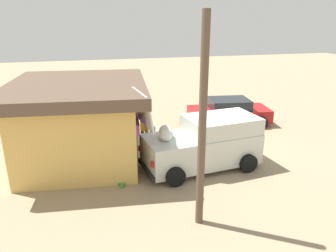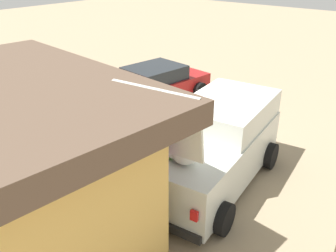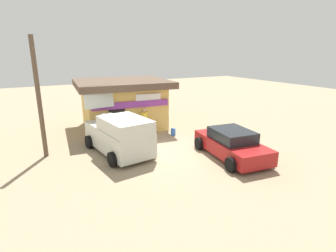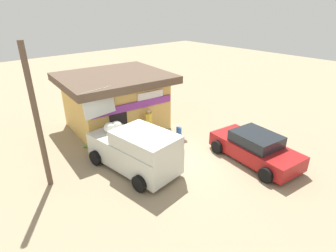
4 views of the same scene
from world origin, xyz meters
The scene contains 9 objects.
ground_plane centered at (0.00, 0.00, 0.00)m, with size 60.00×60.00×0.00m, color #9E896B.
storefront_bar centered at (0.15, 5.10, 1.57)m, with size 6.01×5.41×2.99m.
delivery_van centered at (-1.59, 0.80, 0.93)m, with size 2.55×4.51×3.01m.
parked_sedan centered at (2.79, -2.12, 0.61)m, with size 2.51×4.22×1.30m.
vendor_standing centered at (0.53, 2.62, 0.95)m, with size 0.53×0.44×1.65m.
customer_bending centered at (-1.03, 2.25, 0.85)m, with size 0.72×0.76×1.38m.
unloaded_banana_pile centered at (-1.98, 3.84, 0.18)m, with size 0.96×0.85×0.41m.
paint_bucket centered at (2.05, 2.00, 0.20)m, with size 0.28×0.28×0.40m, color blue.
utility_pole centered at (-4.76, 2.09, 2.71)m, with size 0.20×0.20×5.42m, color brown.
Camera 4 is at (-7.11, -7.59, 6.48)m, focal length 29.29 mm.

